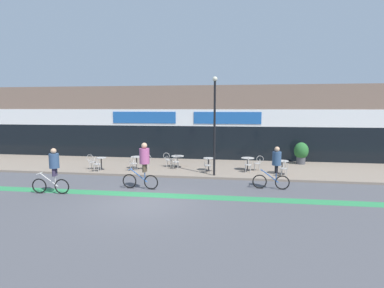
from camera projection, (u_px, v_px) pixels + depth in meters
ground_plane at (144, 204)px, 12.10m from camera, size 120.00×120.00×0.00m
sidewalk_slab at (178, 167)px, 19.22m from camera, size 40.00×5.50×0.12m
storefront_facade at (189, 122)px, 23.52m from camera, size 40.00×4.06×5.42m
bike_lane_stripe at (152, 195)px, 13.27m from camera, size 36.00×0.70×0.01m
bistro_table_0 at (101, 161)px, 18.08m from camera, size 0.62×0.62×0.73m
bistro_table_1 at (137, 160)px, 18.26m from camera, size 0.69×0.69×0.76m
bistro_table_2 at (178, 159)px, 18.81m from camera, size 0.80×0.80×0.71m
bistro_table_3 at (209, 162)px, 17.69m from camera, size 0.64×0.64×0.77m
bistro_table_4 at (248, 161)px, 17.84m from camera, size 0.77×0.77×0.76m
bistro_table_5 at (282, 164)px, 16.84m from camera, size 0.73×0.73×0.76m
cafe_chair_0_near at (97, 163)px, 17.47m from camera, size 0.40×0.58×0.90m
cafe_chair_0_side at (91, 161)px, 18.17m from camera, size 0.59×0.44×0.90m
cafe_chair_1_near at (133, 162)px, 17.65m from camera, size 0.44×0.60×0.90m
cafe_chair_1_side at (147, 161)px, 18.18m from camera, size 0.58×0.42×0.90m
cafe_chair_2_near at (176, 161)px, 18.20m from camera, size 0.44×0.59×0.90m
cafe_chair_2_side at (168, 159)px, 18.90m from camera, size 0.58×0.41×0.90m
cafe_chair_3_near at (208, 164)px, 17.08m from camera, size 0.43×0.59×0.90m
cafe_chair_4_near at (248, 164)px, 17.23m from camera, size 0.43×0.59×0.90m
cafe_chair_4_side at (258, 162)px, 17.75m from camera, size 0.58×0.40×0.90m
cafe_chair_5_near at (284, 167)px, 16.22m from camera, size 0.45×0.60×0.90m
planter_pot at (301, 152)px, 19.82m from camera, size 0.92×0.92×1.44m
lamp_post at (215, 119)px, 16.21m from camera, size 0.26×0.26×5.38m
cyclist_0 at (275, 165)px, 14.08m from camera, size 1.73×0.49×2.04m
cyclist_1 at (143, 162)px, 14.09m from camera, size 1.78×0.52×2.23m
cyclist_2 at (53, 168)px, 13.32m from camera, size 1.75×0.50×2.07m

